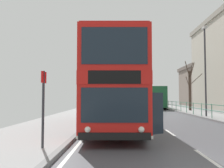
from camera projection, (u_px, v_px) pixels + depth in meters
double_decker_bus_main at (113, 87)px, 13.27m from camera, size 3.41×11.13×4.31m
background_bus_far_lane at (154, 97)px, 35.60m from camera, size 2.81×9.24×3.16m
pedestrian_railing_far_kerb at (197, 107)px, 20.96m from camera, size 0.05×32.60×1.07m
bus_stop_sign_near at (43, 100)px, 7.53m from camera, size 0.08×0.44×2.41m
street_lamp_far_side at (205, 64)px, 20.01m from camera, size 0.28×0.60×7.53m
bare_tree_far_00 at (190, 87)px, 28.48m from camera, size 1.87×2.71×5.71m
background_building_02 at (218, 85)px, 48.06m from camera, size 13.09×13.45×8.12m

